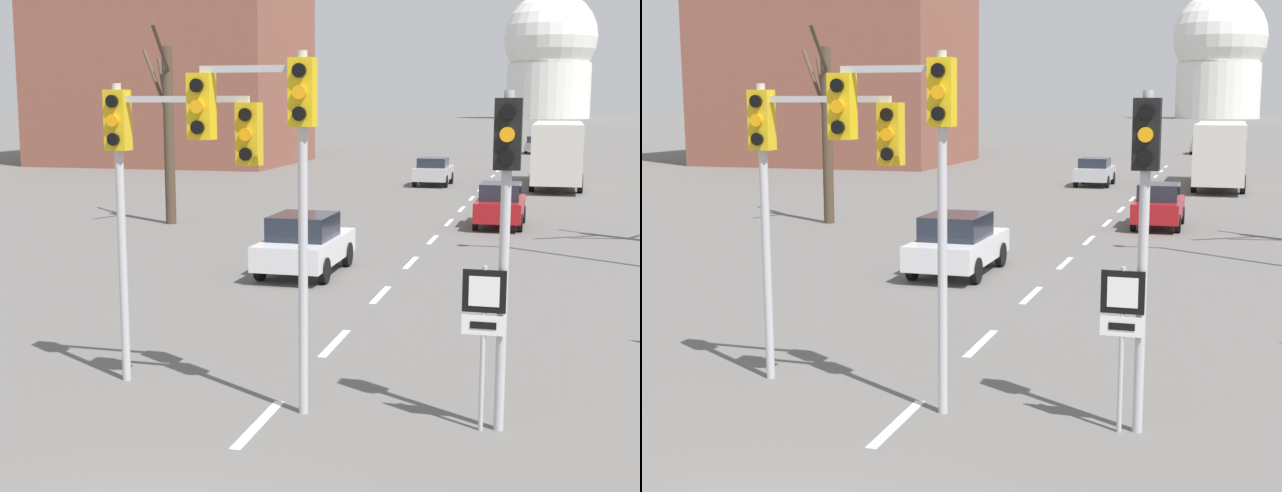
% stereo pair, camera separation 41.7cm
% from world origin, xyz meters
% --- Properties ---
extents(lane_stripe_0, '(0.16, 2.00, 0.01)m').
position_xyz_m(lane_stripe_0, '(0.00, 4.46, 0.00)').
color(lane_stripe_0, silver).
rests_on(lane_stripe_0, ground_plane).
extents(lane_stripe_1, '(0.16, 2.00, 0.01)m').
position_xyz_m(lane_stripe_1, '(0.00, 8.96, 0.00)').
color(lane_stripe_1, silver).
rests_on(lane_stripe_1, ground_plane).
extents(lane_stripe_2, '(0.16, 2.00, 0.01)m').
position_xyz_m(lane_stripe_2, '(0.00, 13.46, 0.00)').
color(lane_stripe_2, silver).
rests_on(lane_stripe_2, ground_plane).
extents(lane_stripe_3, '(0.16, 2.00, 0.01)m').
position_xyz_m(lane_stripe_3, '(0.00, 17.96, 0.00)').
color(lane_stripe_3, silver).
rests_on(lane_stripe_3, ground_plane).
extents(lane_stripe_4, '(0.16, 2.00, 0.01)m').
position_xyz_m(lane_stripe_4, '(0.00, 22.46, 0.00)').
color(lane_stripe_4, silver).
rests_on(lane_stripe_4, ground_plane).
extents(lane_stripe_5, '(0.16, 2.00, 0.01)m').
position_xyz_m(lane_stripe_5, '(0.00, 26.96, 0.00)').
color(lane_stripe_5, silver).
rests_on(lane_stripe_5, ground_plane).
extents(lane_stripe_6, '(0.16, 2.00, 0.01)m').
position_xyz_m(lane_stripe_6, '(0.00, 31.46, 0.00)').
color(lane_stripe_6, silver).
rests_on(lane_stripe_6, ground_plane).
extents(lane_stripe_7, '(0.16, 2.00, 0.01)m').
position_xyz_m(lane_stripe_7, '(0.00, 35.96, 0.00)').
color(lane_stripe_7, silver).
rests_on(lane_stripe_7, ground_plane).
extents(lane_stripe_8, '(0.16, 2.00, 0.01)m').
position_xyz_m(lane_stripe_8, '(0.00, 40.46, 0.00)').
color(lane_stripe_8, silver).
rests_on(lane_stripe_8, ground_plane).
extents(lane_stripe_9, '(0.16, 2.00, 0.01)m').
position_xyz_m(lane_stripe_9, '(0.00, 44.96, 0.00)').
color(lane_stripe_9, silver).
rests_on(lane_stripe_9, ground_plane).
extents(lane_stripe_10, '(0.16, 2.00, 0.01)m').
position_xyz_m(lane_stripe_10, '(0.00, 49.46, 0.00)').
color(lane_stripe_10, silver).
rests_on(lane_stripe_10, ground_plane).
extents(lane_stripe_11, '(0.16, 2.00, 0.01)m').
position_xyz_m(lane_stripe_11, '(0.00, 53.96, 0.00)').
color(lane_stripe_11, silver).
rests_on(lane_stripe_11, ground_plane).
extents(lane_stripe_12, '(0.16, 2.00, 0.01)m').
position_xyz_m(lane_stripe_12, '(0.00, 58.46, 0.00)').
color(lane_stripe_12, silver).
rests_on(lane_stripe_12, ground_plane).
extents(traffic_signal_near_right, '(0.36, 0.34, 4.74)m').
position_xyz_m(traffic_signal_near_right, '(3.35, 5.12, 3.32)').
color(traffic_signal_near_right, '#B2B2B7').
rests_on(traffic_signal_near_right, ground_plane).
extents(traffic_signal_centre_tall, '(1.89, 0.34, 5.30)m').
position_xyz_m(traffic_signal_centre_tall, '(-0.03, 5.06, 4.02)').
color(traffic_signal_centre_tall, '#B2B2B7').
rests_on(traffic_signal_centre_tall, ground_plane).
extents(traffic_signal_near_left, '(2.58, 0.34, 4.88)m').
position_xyz_m(traffic_signal_near_left, '(-2.02, 5.83, 3.71)').
color(traffic_signal_near_left, '#B2B2B7').
rests_on(traffic_signal_near_left, ground_plane).
extents(route_sign_post, '(0.60, 0.08, 2.36)m').
position_xyz_m(route_sign_post, '(3.11, 5.03, 1.60)').
color(route_sign_post, '#B2B2B7').
rests_on(route_sign_post, ground_plane).
extents(sedan_near_left, '(1.89, 3.94, 1.55)m').
position_xyz_m(sedan_near_left, '(-2.75, 42.26, 0.80)').
color(sedan_near_left, '#B7B7BC').
rests_on(sedan_near_left, ground_plane).
extents(sedan_near_right, '(1.90, 4.12, 1.63)m').
position_xyz_m(sedan_near_right, '(-2.51, 15.61, 0.83)').
color(sedan_near_right, silver).
rests_on(sedan_near_right, ground_plane).
extents(sedan_mid_centre, '(1.93, 4.02, 1.57)m').
position_xyz_m(sedan_mid_centre, '(1.89, 75.53, 0.79)').
color(sedan_mid_centre, slate).
rests_on(sedan_mid_centre, ground_plane).
extents(sedan_far_left, '(1.75, 3.97, 1.64)m').
position_xyz_m(sedan_far_left, '(1.97, 26.28, 0.83)').
color(sedan_far_left, maroon).
rests_on(sedan_far_left, ground_plane).
extents(city_bus, '(2.66, 10.80, 3.48)m').
position_xyz_m(city_bus, '(3.87, 43.20, 2.05)').
color(city_bus, beige).
rests_on(city_bus, ground_plane).
extents(bare_tree_left_near, '(2.37, 3.95, 7.33)m').
position_xyz_m(bare_tree_left_near, '(-10.26, 23.90, 3.63)').
color(bare_tree_left_near, '#473828').
rests_on(bare_tree_left_near, ground_plane).
extents(capitol_dome, '(25.51, 25.51, 36.04)m').
position_xyz_m(capitol_dome, '(0.00, 254.88, 17.55)').
color(capitol_dome, silver).
rests_on(capitol_dome, ground_plane).
extents(apartment_block_left, '(18.00, 14.00, 24.27)m').
position_xyz_m(apartment_block_left, '(-24.25, 55.87, 12.13)').
color(apartment_block_left, brown).
rests_on(apartment_block_left, ground_plane).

